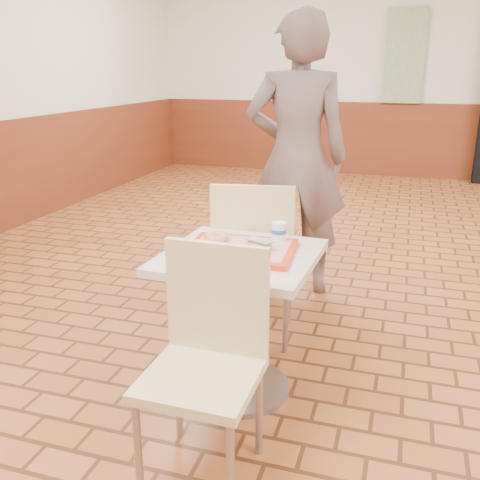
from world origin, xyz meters
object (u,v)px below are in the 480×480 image
(serving_tray, at_px, (240,250))
(paper_cup, at_px, (279,232))
(ring_donut, at_px, (216,237))
(customer, at_px, (297,158))
(long_john_donut, at_px, (259,245))
(main_table, at_px, (240,300))
(chair_main_back, at_px, (254,255))
(chair_main_front, at_px, (207,351))

(serving_tray, relative_size, paper_cup, 5.45)
(ring_donut, relative_size, paper_cup, 1.33)
(serving_tray, bearing_deg, customer, 90.81)
(customer, relative_size, long_john_donut, 12.14)
(main_table, distance_m, long_john_donut, 0.29)
(chair_main_back, distance_m, customer, 0.91)
(serving_tray, bearing_deg, chair_main_front, -86.48)
(main_table, height_order, long_john_donut, long_john_donut)
(customer, xyz_separation_m, serving_tray, (0.02, -1.29, -0.20))
(chair_main_back, distance_m, serving_tray, 0.52)
(main_table, xyz_separation_m, customer, (-0.02, 1.29, 0.44))
(chair_main_back, bearing_deg, main_table, 88.41)
(ring_donut, bearing_deg, chair_main_front, -73.70)
(long_john_donut, relative_size, paper_cup, 1.74)
(main_table, height_order, serving_tray, serving_tray)
(chair_main_front, distance_m, long_john_donut, 0.56)
(chair_main_back, xyz_separation_m, customer, (0.05, 0.81, 0.39))
(main_table, height_order, customer, customer)
(main_table, xyz_separation_m, chair_main_front, (0.03, -0.50, 0.02))
(ring_donut, relative_size, long_john_donut, 0.76)
(main_table, relative_size, chair_main_back, 0.75)
(main_table, bearing_deg, serving_tray, 180.00)
(long_john_donut, distance_m, paper_cup, 0.15)
(customer, distance_m, paper_cup, 1.18)
(serving_tray, height_order, paper_cup, paper_cup)
(main_table, bearing_deg, ring_donut, 160.41)
(chair_main_front, distance_m, ring_donut, 0.62)
(main_table, height_order, chair_main_front, chair_main_front)
(customer, xyz_separation_m, long_john_donut, (0.10, -1.29, -0.17))
(main_table, distance_m, paper_cup, 0.35)
(paper_cup, bearing_deg, serving_tray, -137.11)
(long_john_donut, xyz_separation_m, paper_cup, (0.06, 0.13, 0.02))
(main_table, relative_size, serving_tray, 1.48)
(chair_main_back, height_order, long_john_donut, chair_main_back)
(main_table, bearing_deg, long_john_donut, -1.81)
(main_table, distance_m, customer, 1.36)
(chair_main_front, xyz_separation_m, serving_tray, (-0.03, 0.50, 0.22))
(chair_main_front, height_order, ring_donut, chair_main_front)
(chair_main_back, distance_m, ring_donut, 0.49)
(chair_main_back, height_order, serving_tray, chair_main_back)
(customer, height_order, ring_donut, customer)
(main_table, bearing_deg, paper_cup, 42.89)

